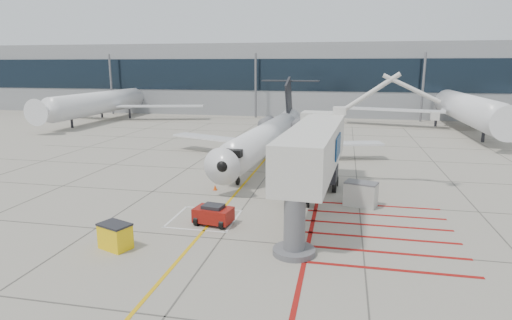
% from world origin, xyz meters
% --- Properties ---
extents(ground_plane, '(260.00, 260.00, 0.00)m').
position_xyz_m(ground_plane, '(0.00, 0.00, 0.00)').
color(ground_plane, gray).
rests_on(ground_plane, ground).
extents(regional_jet, '(26.44, 32.46, 8.13)m').
position_xyz_m(regional_jet, '(-1.38, 14.54, 4.07)').
color(regional_jet, white).
rests_on(regional_jet, ground_plane).
extents(jet_bridge, '(10.51, 20.16, 7.85)m').
position_xyz_m(jet_bridge, '(4.79, 1.54, 3.92)').
color(jet_bridge, silver).
rests_on(jet_bridge, ground_plane).
extents(pushback_tug, '(2.53, 1.80, 1.36)m').
position_xyz_m(pushback_tug, '(-1.12, -1.84, 0.68)').
color(pushback_tug, maroon).
rests_on(pushback_tug, ground_plane).
extents(spill_bin, '(1.95, 1.63, 1.44)m').
position_xyz_m(spill_bin, '(-5.28, -6.41, 0.72)').
color(spill_bin, yellow).
rests_on(spill_bin, ground_plane).
extents(baggage_cart, '(2.11, 1.65, 1.17)m').
position_xyz_m(baggage_cart, '(3.63, 2.81, 0.58)').
color(baggage_cart, '#58595D').
rests_on(baggage_cart, ground_plane).
extents(ground_power_unit, '(2.48, 1.88, 1.74)m').
position_xyz_m(ground_power_unit, '(8.07, 3.77, 0.87)').
color(ground_power_unit, beige).
rests_on(ground_power_unit, ground_plane).
extents(cone_nose, '(0.32, 0.32, 0.44)m').
position_xyz_m(cone_nose, '(-3.24, 5.43, 0.22)').
color(cone_nose, '#E2490B').
rests_on(cone_nose, ground_plane).
extents(cone_side, '(0.38, 0.38, 0.53)m').
position_xyz_m(cone_side, '(1.67, 5.22, 0.27)').
color(cone_side, '#E5430C').
rests_on(cone_side, ground_plane).
extents(terminal_building, '(180.00, 28.00, 14.00)m').
position_xyz_m(terminal_building, '(10.00, 70.00, 7.00)').
color(terminal_building, gray).
rests_on(terminal_building, ground_plane).
extents(terminal_glass_band, '(180.00, 0.10, 6.00)m').
position_xyz_m(terminal_glass_band, '(10.00, 55.95, 8.00)').
color(terminal_glass_band, black).
rests_on(terminal_glass_band, ground_plane).
extents(bg_aircraft_b, '(34.91, 38.79, 11.64)m').
position_xyz_m(bg_aircraft_b, '(-35.97, 46.00, 5.82)').
color(bg_aircraft_b, silver).
rests_on(bg_aircraft_b, ground_plane).
extents(bg_aircraft_c, '(37.21, 41.34, 12.40)m').
position_xyz_m(bg_aircraft_c, '(24.53, 46.00, 6.20)').
color(bg_aircraft_c, silver).
rests_on(bg_aircraft_c, ground_plane).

